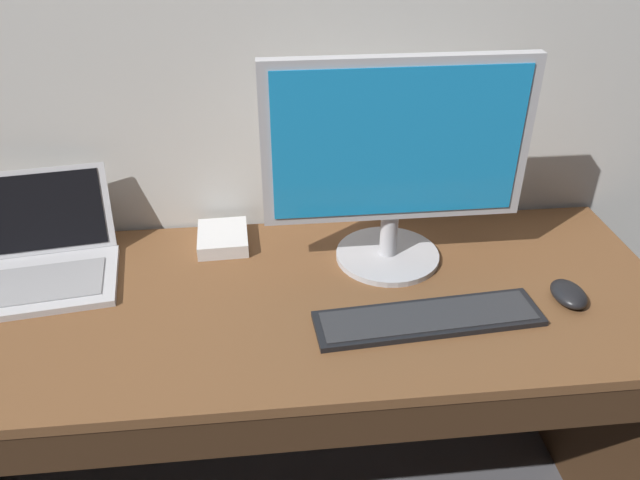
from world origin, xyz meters
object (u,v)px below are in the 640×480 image
object	(u,v)px
laptop_silver	(32,265)
external_monitor	(394,158)
wired_keyboard	(427,318)
computer_mouse	(567,294)
external_drive_box	(222,238)

from	to	relation	value
laptop_silver	external_monitor	distance (m)	0.84
wired_keyboard	external_monitor	bearing A→B (deg)	99.32
laptop_silver	computer_mouse	xyz separation A→B (m)	(1.16, -0.21, -0.02)
computer_mouse	external_drive_box	bearing A→B (deg)	154.54
external_monitor	wired_keyboard	world-z (taller)	external_monitor
laptop_silver	wired_keyboard	bearing A→B (deg)	-16.01
external_monitor	external_drive_box	world-z (taller)	external_monitor
laptop_silver	external_monitor	xyz separation A→B (m)	(0.81, -0.01, 0.23)
external_monitor	computer_mouse	distance (m)	0.47
wired_keyboard	external_drive_box	xyz separation A→B (m)	(-0.43, 0.35, 0.01)
computer_mouse	external_drive_box	distance (m)	0.81
wired_keyboard	computer_mouse	xyz separation A→B (m)	(0.32, 0.04, 0.01)
laptop_silver	computer_mouse	distance (m)	1.18
wired_keyboard	external_drive_box	distance (m)	0.55
laptop_silver	wired_keyboard	world-z (taller)	laptop_silver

